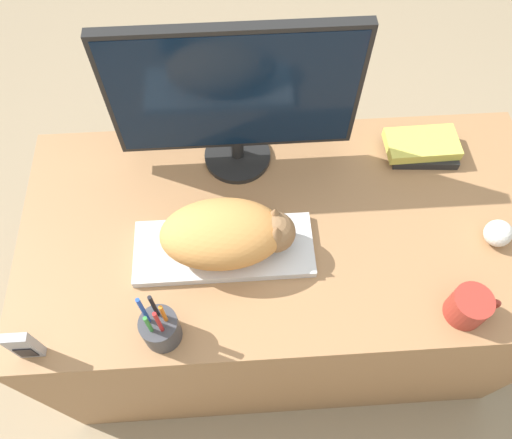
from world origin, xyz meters
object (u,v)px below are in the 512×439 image
keyboard (224,249)px  cat (229,233)px  monitor (234,97)px  phone (24,346)px  pen_cup (160,328)px  book_stack (422,146)px  coffee_mug (469,306)px  baseball (498,233)px

keyboard → cat: size_ratio=1.38×
cat → monitor: bearing=83.9°
keyboard → phone: 0.51m
pen_cup → book_stack: bearing=34.4°
keyboard → pen_cup: bearing=-125.1°
phone → coffee_mug: bearing=1.9°
keyboard → cat: (0.02, 0.00, 0.08)m
cat → monitor: monitor is taller
baseball → book_stack: bearing=112.9°
cat → phone: (-0.46, -0.23, -0.03)m
cat → coffee_mug: 0.59m
monitor → book_stack: 0.57m
keyboard → coffee_mug: (0.57, -0.20, 0.03)m
pen_cup → phone: size_ratio=1.82×
keyboard → book_stack: (0.57, 0.28, 0.01)m
baseball → phone: bearing=-168.9°
cat → pen_cup: 0.27m
cat → coffee_mug: size_ratio=2.69×
cat → phone: bearing=-153.1°
keyboard → phone: phone is taller
coffee_mug → book_stack: 0.48m
keyboard → phone: bearing=-152.2°
pen_cup → phone: bearing=-175.5°
monitor → book_stack: size_ratio=2.96×
coffee_mug → phone: bearing=-178.1°
coffee_mug → pen_cup: 0.72m
keyboard → baseball: (0.70, -0.01, 0.02)m
pen_cup → baseball: pen_cup is taller
cat → monitor: (0.03, 0.29, 0.15)m
cat → monitor: size_ratio=0.53×
monitor → coffee_mug: bearing=-43.7°
keyboard → monitor: (0.05, 0.29, 0.23)m
cat → phone: cat is taller
cat → phone: size_ratio=2.80×
monitor → pen_cup: bearing=-111.2°
baseball → book_stack: baseball is taller
coffee_mug → book_stack: coffee_mug is taller
monitor → phone: 0.75m
phone → cat: bearing=26.9°
monitor → baseball: bearing=-25.2°
baseball → cat: bearing=179.1°
pen_cup → baseball: bearing=13.3°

